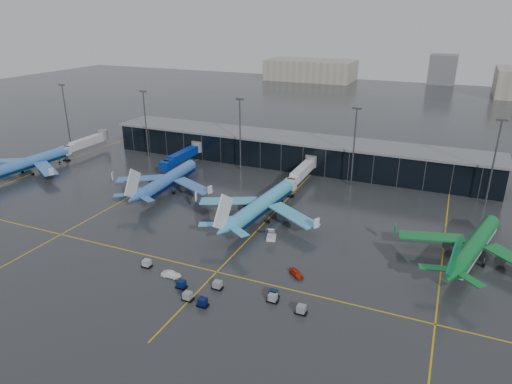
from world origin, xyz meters
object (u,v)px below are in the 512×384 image
at_px(airliner_klm_west, 29,156).
at_px(airliner_aer_lingus, 477,235).
at_px(mobile_airstair, 271,236).
at_px(service_van_white, 171,274).
at_px(airliner_klm_near, 262,196).
at_px(airliner_arkefly, 168,172).
at_px(service_van_red, 296,273).
at_px(baggage_carts, 221,291).

height_order(airliner_klm_west, airliner_aer_lingus, airliner_klm_west).
relative_size(mobile_airstair, service_van_white, 0.88).
bearing_deg(airliner_klm_near, airliner_aer_lingus, 3.79).
distance_m(airliner_klm_near, mobile_airstair, 13.90).
bearing_deg(airliner_klm_west, airliner_klm_near, 2.31).
height_order(airliner_klm_west, airliner_klm_near, airliner_klm_near).
height_order(airliner_arkefly, service_van_white, airliner_arkefly).
relative_size(airliner_arkefly, airliner_aer_lingus, 1.01).
bearing_deg(service_van_red, mobile_airstair, 78.53).
bearing_deg(airliner_aer_lingus, baggage_carts, -127.76).
distance_m(airliner_aer_lingus, service_van_red, 42.02).
distance_m(airliner_arkefly, airliner_aer_lingus, 88.43).
height_order(airliner_aer_lingus, mobile_airstair, airliner_aer_lingus).
relative_size(airliner_arkefly, service_van_white, 9.67).
distance_m(airliner_klm_near, service_van_white, 36.57).
distance_m(mobile_airstair, service_van_white, 28.26).
bearing_deg(mobile_airstair, baggage_carts, -106.58).
relative_size(airliner_arkefly, mobile_airstair, 11.03).
distance_m(airliner_aer_lingus, mobile_airstair, 47.31).
xyz_separation_m(baggage_carts, service_van_white, (-12.81, 1.39, -0.07)).
bearing_deg(airliner_klm_west, mobile_airstair, -3.80).
xyz_separation_m(airliner_aer_lingus, service_van_red, (-34.87, -22.81, -5.48)).
height_order(airliner_klm_west, baggage_carts, airliner_klm_west).
distance_m(airliner_arkefly, airliner_klm_near, 35.66).
xyz_separation_m(airliner_arkefly, airliner_klm_near, (34.96, -7.04, 0.37)).
xyz_separation_m(airliner_aer_lingus, mobile_airstair, (-46.12, -9.08, -5.40)).
bearing_deg(mobile_airstair, airliner_klm_west, 156.40).
relative_size(airliner_klm_near, baggage_carts, 1.10).
bearing_deg(airliner_arkefly, baggage_carts, -49.56).
bearing_deg(airliner_aer_lingus, service_van_white, -135.21).
relative_size(service_van_red, service_van_white, 0.98).
height_order(airliner_aer_lingus, baggage_carts, airliner_aer_lingus).
bearing_deg(service_van_red, airliner_arkefly, 98.71).
bearing_deg(baggage_carts, airliner_klm_near, 100.11).
distance_m(airliner_aer_lingus, baggage_carts, 58.72).
relative_size(baggage_carts, mobile_airstair, 10.62).
distance_m(airliner_arkefly, baggage_carts, 60.74).
distance_m(baggage_carts, service_van_red, 17.18).
relative_size(airliner_klm_near, mobile_airstair, 11.68).
bearing_deg(airliner_klm_west, service_van_red, -10.06).
height_order(baggage_carts, mobile_airstair, mobile_airstair).
bearing_deg(baggage_carts, service_van_red, 47.50).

